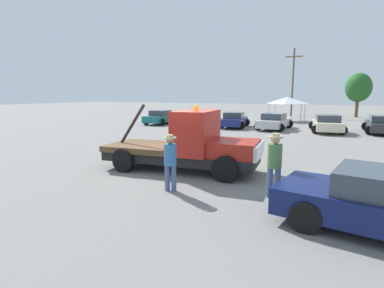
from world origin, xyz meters
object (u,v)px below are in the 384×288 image
Objects in this scene: parked_car_teal at (161,117)px; parked_car_charcoal at (382,125)px; person_near_truck at (275,160)px; parked_car_tan at (195,119)px; tow_truck at (189,146)px; tree_left at (358,88)px; person_at_hood at (170,158)px; parked_car_silver at (274,121)px; parked_car_navy at (234,120)px; utility_pole at (293,81)px; canopy_tent_white at (288,100)px; parked_car_cream at (327,124)px.

parked_car_charcoal is (18.57, 1.28, 0.00)m from parked_car_teal.
person_near_truck is 19.85m from parked_car_tan.
tree_left reaches higher than tow_truck.
parked_car_tan is at bearing -167.36° from person_near_truck.
person_at_hood reaches higher than parked_car_teal.
parked_car_silver is at bearing 95.25° from parked_car_charcoal.
tree_left is (10.06, 18.12, 3.06)m from parked_car_navy.
utility_pole is (-1.06, 32.08, 3.69)m from tow_truck.
parked_car_teal is at bearing -119.69° from utility_pole.
tow_truck is at bearing -145.41° from parked_car_teal.
parked_car_charcoal is (7.80, 16.31, -0.32)m from tow_truck.
canopy_tent_white is at bearing -50.49° from parked_car_teal.
tow_truck is at bearing -88.11° from utility_pole.
canopy_tent_white is at bearing -84.66° from utility_pole.
parked_car_charcoal is at bearing -80.73° from parked_car_silver.
person_at_hood is at bearing -99.64° from tree_left.
person_at_hood reaches higher than parked_car_charcoal.
person_at_hood is (0.60, -2.42, 0.04)m from tow_truck.
canopy_tent_white is at bearing 84.41° from tow_truck.
parked_car_teal is at bearing -133.57° from tree_left.
parked_car_silver is at bearing 83.45° from tow_truck.
tow_truck is 34.16m from tree_left.
tow_truck is 1.43× the size of parked_car_teal.
parked_car_tan is (-7.74, 17.54, -0.36)m from person_at_hood.
tree_left is (-1.12, 17.08, 3.05)m from parked_car_charcoal.
canopy_tent_white is (-8.10, 7.68, 1.58)m from parked_car_charcoal.
person_near_truck is 0.38× the size of parked_car_charcoal.
utility_pole reaches higher than person_near_truck.
person_near_truck is 3.00m from person_at_hood.
tree_left is (6.08, 35.81, 2.69)m from person_at_hood.
parked_car_charcoal is (11.17, 1.05, 0.00)m from parked_car_navy.
parked_car_navy is 7.48m from parked_car_cream.
person_near_truck is at bearing 168.94° from parked_car_cream.
person_at_hood is 20.84m from parked_car_teal.
parked_car_navy is 11.22m from parked_car_charcoal.
utility_pole is (-0.76, 8.09, 2.43)m from canopy_tent_white.
parked_car_charcoal is at bearing -93.49° from parked_car_tan.
person_at_hood is 18.13m from parked_car_navy.
person_near_truck is 1.07× the size of person_at_hood.
person_at_hood is 0.40× the size of parked_car_teal.
parked_car_silver is at bearing -14.63° from person_at_hood.
person_near_truck is at bearing -82.32° from utility_pole.
parked_car_teal is (-14.26, 16.66, -0.43)m from person_near_truck.
parked_car_silver is at bearing -86.15° from utility_pole.
parked_car_tan is 1.41× the size of canopy_tent_white.
parked_car_navy is (3.77, 0.14, -0.00)m from parked_car_tan.
tow_truck is 32.31m from utility_pole.
tree_left is (6.68, 33.39, 2.73)m from tow_truck.
canopy_tent_white reaches higher than parked_car_tan.
parked_car_charcoal is 0.55× the size of utility_pole.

